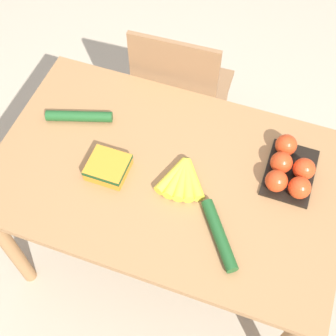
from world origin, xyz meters
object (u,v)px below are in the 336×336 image
(banana_bunch, at_px, (182,178))
(carrot_bag, at_px, (108,167))
(cucumber_far, at_px, (79,116))
(chair, at_px, (180,96))
(tomato_pack, at_px, (290,169))
(cucumber_near, at_px, (219,235))

(banana_bunch, distance_m, carrot_bag, 0.27)
(carrot_bag, relative_size, cucumber_far, 0.55)
(chair, xyz_separation_m, tomato_pack, (0.56, -0.45, 0.31))
(cucumber_near, bearing_deg, cucumber_far, 155.44)
(chair, height_order, carrot_bag, chair)
(banana_bunch, height_order, cucumber_near, cucumber_near)
(tomato_pack, bearing_deg, carrot_bag, -161.98)
(tomato_pack, xyz_separation_m, carrot_bag, (-0.62, -0.20, -0.01))
(cucumber_far, bearing_deg, chair, 61.12)
(tomato_pack, height_order, carrot_bag, tomato_pack)
(banana_bunch, bearing_deg, chair, 109.00)
(chair, height_order, banana_bunch, chair)
(carrot_bag, bearing_deg, cucumber_far, 138.09)
(chair, distance_m, carrot_bag, 0.72)
(chair, bearing_deg, carrot_bag, 82.72)
(carrot_bag, bearing_deg, cucumber_near, -14.53)
(banana_bunch, distance_m, tomato_pack, 0.38)
(chair, relative_size, banana_bunch, 5.07)
(cucumber_near, xyz_separation_m, cucumber_far, (-0.65, 0.30, 0.00))
(tomato_pack, distance_m, cucumber_near, 0.36)
(banana_bunch, xyz_separation_m, tomato_pack, (0.35, 0.15, 0.02))
(chair, relative_size, cucumber_near, 3.96)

